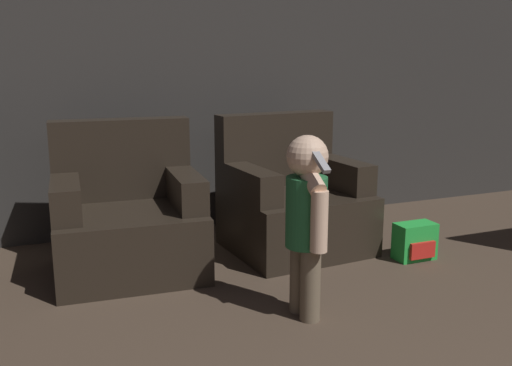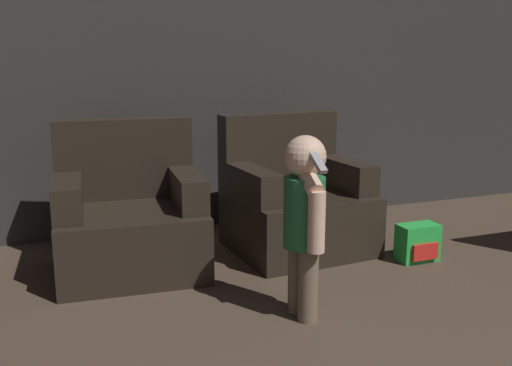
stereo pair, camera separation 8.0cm
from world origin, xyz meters
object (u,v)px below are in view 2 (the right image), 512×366
at_px(armchair_left, 130,219).
at_px(toy_backpack, 418,243).
at_px(armchair_right, 295,203).
at_px(person_toddler, 305,213).

height_order(armchair_left, toy_backpack, armchair_left).
relative_size(armchair_right, person_toddler, 0.99).
distance_m(armchair_right, toy_backpack, 0.84).
height_order(armchair_left, person_toddler, person_toddler).
bearing_deg(armchair_left, person_toddler, -50.94).
xyz_separation_m(armchair_left, person_toddler, (0.70, -0.99, 0.23)).
height_order(armchair_right, toy_backpack, armchair_right).
height_order(armchair_left, armchair_right, same).
distance_m(person_toddler, toy_backpack, 1.21).
distance_m(armchair_right, person_toddler, 1.09).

